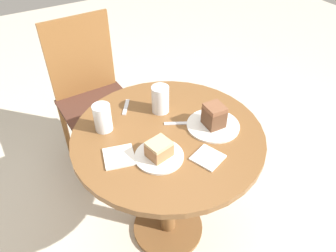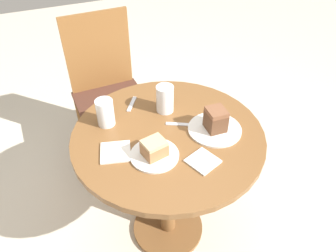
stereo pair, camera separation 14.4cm
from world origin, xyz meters
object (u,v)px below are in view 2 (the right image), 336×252
at_px(chair, 108,90).
at_px(glass_water, 165,100).
at_px(cake_slice_far, 154,148).
at_px(cake_slice_near, 216,119).
at_px(glass_lemonade, 105,114).
at_px(plate_near, 215,129).
at_px(plate_far, 155,155).

bearing_deg(chair, glass_water, -79.48).
bearing_deg(cake_slice_far, cake_slice_near, 8.71).
height_order(cake_slice_near, glass_lemonade, glass_lemonade).
bearing_deg(glass_water, plate_near, -56.56).
bearing_deg(cake_slice_near, cake_slice_far, -171.29).
relative_size(plate_near, cake_slice_far, 2.28).
relative_size(chair, plate_far, 4.85).
bearing_deg(plate_far, chair, 88.76).
xyz_separation_m(cake_slice_near, glass_water, (-0.15, 0.23, -0.00)).
xyz_separation_m(chair, glass_lemonade, (-0.15, -0.63, 0.30)).
height_order(cake_slice_far, glass_lemonade, glass_lemonade).
height_order(plate_near, glass_lemonade, glass_lemonade).
relative_size(chair, glass_water, 7.35).
relative_size(cake_slice_near, glass_water, 0.78).
height_order(cake_slice_near, cake_slice_far, cake_slice_near).
relative_size(cake_slice_far, glass_water, 0.79).
distance_m(plate_far, cake_slice_far, 0.04).
bearing_deg(cake_slice_near, chair, 108.46).
height_order(chair, glass_lemonade, chair).
bearing_deg(cake_slice_far, chair, 88.76).
bearing_deg(cake_slice_far, glass_water, 59.55).
bearing_deg(plate_near, glass_water, 123.44).
bearing_deg(cake_slice_near, plate_near, 180.00).
bearing_deg(glass_lemonade, chair, 76.92).
xyz_separation_m(chair, cake_slice_far, (-0.02, -0.92, 0.29)).
relative_size(plate_near, glass_water, 1.80).
bearing_deg(chair, cake_slice_near, -73.38).
bearing_deg(cake_slice_far, glass_lemonade, 114.19).
bearing_deg(glass_water, cake_slice_near, -56.56).
relative_size(plate_near, plate_far, 1.19).
height_order(cake_slice_near, glass_water, glass_water).
distance_m(plate_far, glass_water, 0.32).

